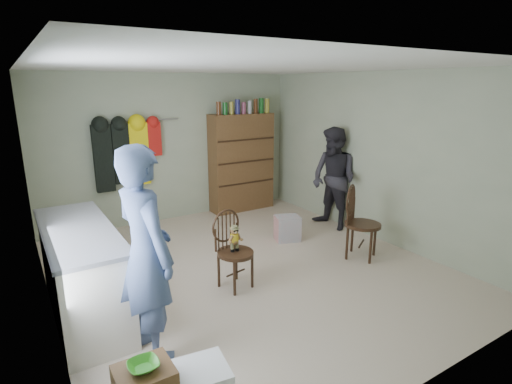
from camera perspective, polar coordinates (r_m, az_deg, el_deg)
ground_plane at (r=5.25m, az=-1.17°, el=-10.93°), size 5.00×5.00×0.00m
room_walls at (r=5.23m, az=-4.28°, el=7.08°), size 5.00×5.00×5.00m
counter at (r=4.47m, az=-23.54°, el=-10.43°), size 0.64×1.86×0.94m
bowl at (r=2.90m, az=-15.80°, el=-22.78°), size 0.20×0.20×0.05m
chair_front at (r=4.65m, az=-3.37°, el=-7.59°), size 0.48×0.48×0.92m
chair_far at (r=5.58m, az=14.43°, el=-3.77°), size 0.62×0.62×1.02m
striped_bag at (r=6.12m, az=4.50°, el=-5.18°), size 0.43×0.38×0.38m
person_left at (r=3.50m, az=-15.45°, el=-8.55°), size 0.56×0.75×1.86m
person_right at (r=6.59m, az=11.05°, el=1.87°), size 0.68×0.85×1.66m
dresser at (r=7.46m, az=-2.08°, el=4.35°), size 1.20×0.39×2.07m
coat_rack at (r=6.71m, az=-18.08°, el=5.29°), size 1.42×0.12×1.09m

